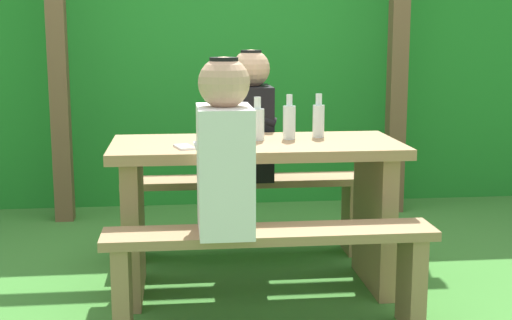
# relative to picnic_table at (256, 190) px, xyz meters

# --- Properties ---
(ground_plane) EXTENTS (12.00, 12.00, 0.00)m
(ground_plane) POSITION_rel_picnic_table_xyz_m (0.00, 0.00, -0.51)
(ground_plane) COLOR #408233
(hedge_backdrop) EXTENTS (6.40, 0.96, 2.17)m
(hedge_backdrop) POSITION_rel_picnic_table_xyz_m (0.00, 2.29, 0.58)
(hedge_backdrop) COLOR #228428
(hedge_backdrop) RESTS_ON ground_plane
(pergola_post_left) EXTENTS (0.12, 0.12, 2.11)m
(pergola_post_left) POSITION_rel_picnic_table_xyz_m (-1.16, 1.47, 0.55)
(pergola_post_left) COLOR brown
(pergola_post_left) RESTS_ON ground_plane
(pergola_post_right) EXTENTS (0.12, 0.12, 2.11)m
(pergola_post_right) POSITION_rel_picnic_table_xyz_m (1.16, 1.47, 0.55)
(pergola_post_right) COLOR brown
(pergola_post_right) RESTS_ON ground_plane
(picnic_table) EXTENTS (1.40, 0.64, 0.75)m
(picnic_table) POSITION_rel_picnic_table_xyz_m (0.00, 0.00, 0.00)
(picnic_table) COLOR #9E7A51
(picnic_table) RESTS_ON ground_plane
(bench_near) EXTENTS (1.40, 0.24, 0.46)m
(bench_near) POSITION_rel_picnic_table_xyz_m (0.00, -0.54, -0.18)
(bench_near) COLOR #9E7A51
(bench_near) RESTS_ON ground_plane
(bench_far) EXTENTS (1.40, 0.24, 0.46)m
(bench_far) POSITION_rel_picnic_table_xyz_m (0.00, 0.54, -0.18)
(bench_far) COLOR #9E7A51
(bench_far) RESTS_ON ground_plane
(person_white_shirt) EXTENTS (0.25, 0.35, 0.72)m
(person_white_shirt) POSITION_rel_picnic_table_xyz_m (-0.19, -0.54, 0.28)
(person_white_shirt) COLOR white
(person_white_shirt) RESTS_ON bench_near
(person_black_coat) EXTENTS (0.25, 0.35, 0.72)m
(person_black_coat) POSITION_rel_picnic_table_xyz_m (0.03, 0.54, 0.28)
(person_black_coat) COLOR black
(person_black_coat) RESTS_ON bench_far
(drinking_glass) EXTENTS (0.06, 0.06, 0.08)m
(drinking_glass) POSITION_rel_picnic_table_xyz_m (-0.16, 0.12, 0.28)
(drinking_glass) COLOR silver
(drinking_glass) RESTS_ON picnic_table
(bottle_left) EXTENTS (0.06, 0.06, 0.22)m
(bottle_left) POSITION_rel_picnic_table_xyz_m (0.17, 0.07, 0.33)
(bottle_left) COLOR silver
(bottle_left) RESTS_ON picnic_table
(bottle_right) EXTENTS (0.07, 0.07, 0.21)m
(bottle_right) POSITION_rel_picnic_table_xyz_m (0.01, 0.05, 0.33)
(bottle_right) COLOR silver
(bottle_right) RESTS_ON picnic_table
(bottle_center) EXTENTS (0.06, 0.06, 0.22)m
(bottle_center) POSITION_rel_picnic_table_xyz_m (0.33, 0.12, 0.33)
(bottle_center) COLOR silver
(bottle_center) RESTS_ON picnic_table
(cell_phone) EXTENTS (0.10, 0.15, 0.01)m
(cell_phone) POSITION_rel_picnic_table_xyz_m (-0.35, -0.15, 0.25)
(cell_phone) COLOR silver
(cell_phone) RESTS_ON picnic_table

